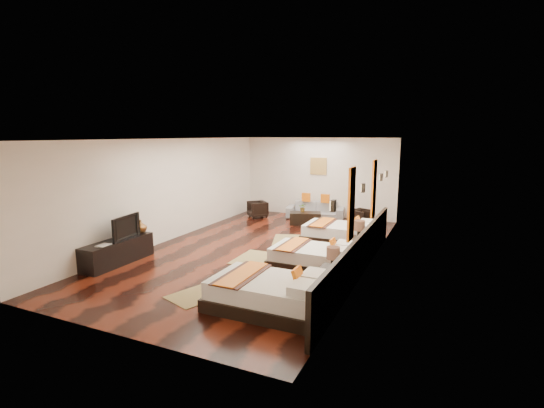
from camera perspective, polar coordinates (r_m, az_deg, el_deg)
The scene contains 30 objects.
floor at distance 10.14m, azimuth -1.73°, elevation -6.67°, with size 5.50×9.50×0.01m, color black.
ceiling at distance 9.71m, azimuth -1.81°, elevation 9.36°, with size 5.50×9.50×0.01m, color white.
back_wall at distance 14.21m, azimuth 6.71°, elevation 3.85°, with size 5.50×0.01×2.80m, color silver.
left_wall at distance 11.30m, azimuth -14.40°, elevation 2.02°, with size 0.01×9.50×2.80m, color silver.
right_wall at distance 8.98m, azimuth 14.20°, elevation 0.02°, with size 0.01×9.50×2.80m, color silver.
headboard_panel at distance 8.44m, azimuth 12.67°, elevation -7.19°, with size 0.08×6.60×0.90m, color black.
bed_near at distance 6.81m, azimuth 0.04°, elevation -12.80°, with size 2.08×1.30×0.79m.
bed_mid at distance 8.82m, azimuth 6.20°, elevation -7.64°, with size 1.87×1.18×0.71m.
bed_far at distance 10.95m, azimuth 10.01°, elevation -4.15°, with size 1.98×1.25×0.76m.
nightstand_a at distance 7.46m, azimuth 8.73°, elevation -10.46°, with size 0.46×0.46×0.90m.
nightstand_b at distance 9.51m, azimuth 12.38°, elevation -5.96°, with size 0.48×0.48×0.95m.
jute_mat_near at distance 7.60m, azimuth -10.10°, elevation -12.60°, with size 0.75×1.20×0.01m, color olive.
jute_mat_mid at distance 9.49m, azimuth -2.74°, elevation -7.81°, with size 0.75×1.20×0.01m, color olive.
jute_mat_far at distance 11.06m, azimuth 2.19°, elevation -5.21°, with size 0.75×1.20×0.01m, color olive.
tv_console at distance 9.72m, azimuth -21.37°, elevation -6.43°, with size 0.50×1.80×0.55m, color black.
tv at distance 9.65m, azimuth -20.75°, elevation -3.14°, with size 0.95×0.12×0.55m, color black.
book at distance 9.32m, azimuth -23.65°, elevation -5.43°, with size 0.22×0.29×0.03m, color black.
figurine at distance 10.14m, azimuth -18.44°, elevation -3.07°, with size 0.30×0.30×0.31m, color brown.
sofa at distance 13.93m, azimuth 6.27°, elevation -0.89°, with size 1.97×0.77×0.58m, color gray.
armchair_left at distance 14.03m, azimuth -2.12°, elevation -0.76°, with size 0.61×0.63×0.58m, color black.
armchair_right at distance 12.91m, azimuth 12.75°, elevation -1.98°, with size 0.60×0.62×0.57m, color black.
coffee_table at distance 12.97m, azimuth 4.82°, elevation -2.07°, with size 1.00×0.50×0.40m, color black.
table_plant at distance 13.01m, azimuth 4.48°, elevation -0.49°, with size 0.26×0.22×0.29m, color #25591D.
orange_panel_a at distance 7.09m, azimuth 11.38°, elevation -0.01°, with size 0.04×0.40×1.30m, color #D86014.
orange_panel_b at distance 9.23m, azimuth 14.49°, elevation 2.16°, with size 0.04×0.40×1.30m, color #D86014.
sconce_near at distance 6.02m, azimuth 8.81°, elevation -0.25°, with size 0.07×0.12×0.18m.
sconce_mid at distance 8.14m, azimuth 13.01°, elevation 2.27°, with size 0.07×0.12×0.18m.
sconce_far at distance 10.29m, azimuth 15.47°, elevation 3.74°, with size 0.07×0.12×0.18m.
sconce_lounge at distance 11.18m, azimuth 16.20°, elevation 4.18°, with size 0.07×0.12×0.18m.
gold_artwork at distance 14.15m, azimuth 6.72°, elevation 5.45°, with size 0.60×0.04×0.60m, color #AD873F.
Camera 1 is at (4.28, -8.71, 2.91)m, focal length 26.07 mm.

